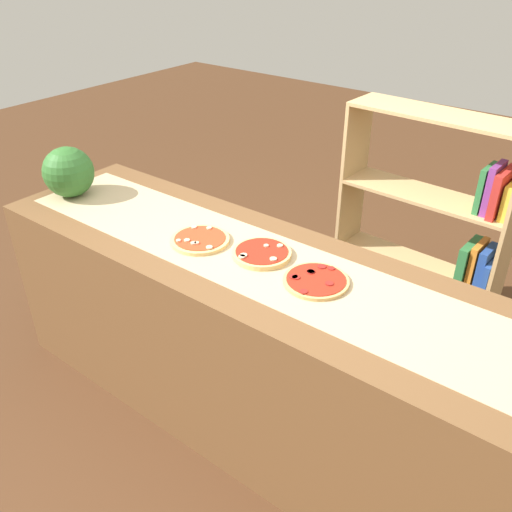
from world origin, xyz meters
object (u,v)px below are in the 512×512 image
at_px(watermelon, 68,172).
at_px(pizza_mushroom_0, 200,240).
at_px(pizza_mushroom_1, 262,253).
at_px(bookshelf, 440,246).
at_px(pizza_pepperoni_2, 316,281).

bearing_deg(watermelon, pizza_mushroom_0, 2.62).
bearing_deg(watermelon, pizza_mushroom_1, 5.35).
bearing_deg(watermelon, bookshelf, 36.65).
xyz_separation_m(pizza_pepperoni_2, watermelon, (-1.44, -0.08, 0.12)).
relative_size(pizza_pepperoni_2, watermelon, 1.01).
relative_size(pizza_mushroom_1, watermelon, 0.98).
bearing_deg(pizza_pepperoni_2, pizza_mushroom_1, 173.59).
bearing_deg(bookshelf, pizza_mushroom_0, -122.13).
xyz_separation_m(watermelon, bookshelf, (1.57, 1.17, -0.42)).
height_order(pizza_mushroom_1, watermelon, watermelon).
bearing_deg(pizza_mushroom_0, pizza_mushroom_1, 13.25).
distance_m(pizza_mushroom_0, pizza_mushroom_1, 0.30).
distance_m(watermelon, bookshelf, 2.00).
bearing_deg(watermelon, pizza_pepperoni_2, 2.99).
height_order(pizza_mushroom_1, pizza_pepperoni_2, pizza_mushroom_1).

